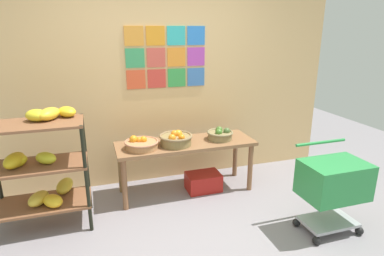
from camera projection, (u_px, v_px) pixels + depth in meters
ground at (202, 252)px, 2.91m from camera, size 9.24×9.24×0.00m
back_wall_with_art at (159, 75)px, 4.01m from camera, size 4.68×0.07×2.76m
banana_shelf_unit at (41, 162)px, 3.12m from camera, size 0.89×0.57×1.21m
display_table at (186, 149)px, 3.86m from camera, size 1.64×0.55×0.64m
fruit_basket_back_right at (220, 134)px, 3.92m from camera, size 0.32×0.32×0.14m
fruit_basket_left at (176, 139)px, 3.72m from camera, size 0.39×0.39×0.17m
fruit_basket_back_left at (141, 144)px, 3.61m from camera, size 0.38×0.38×0.15m
produce_crate_under_table at (203, 182)px, 4.01m from camera, size 0.41×0.29×0.22m
shopping_cart at (333, 183)px, 3.07m from camera, size 0.60×0.46×0.86m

